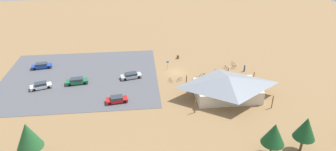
{
  "coord_description": "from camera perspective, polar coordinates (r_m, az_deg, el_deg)",
  "views": [
    {
      "loc": [
        8.8,
        63.88,
        32.47
      ],
      "look_at": [
        2.31,
        3.67,
        1.2
      ],
      "focal_mm": 32.19,
      "sensor_mm": 36.0,
      "label": 1
    }
  ],
  "objects": [
    {
      "name": "ground",
      "position": [
        72.2,
        1.51,
        0.57
      ],
      "size": [
        160.0,
        160.0,
        0.0
      ],
      "primitive_type": "plane",
      "color": "#937047",
      "rests_on": "ground"
    },
    {
      "name": "parking_lot_asphalt",
      "position": [
        72.63,
        -16.28,
        -0.41
      ],
      "size": [
        35.47,
        29.41,
        0.05
      ],
      "primitive_type": "cube",
      "color": "#56565B",
      "rests_on": "ground"
    },
    {
      "name": "bike_pavilion",
      "position": [
        62.27,
        11.18,
        -1.83
      ],
      "size": [
        15.54,
        10.51,
        4.79
      ],
      "color": "beige",
      "rests_on": "ground"
    },
    {
      "name": "trash_bin",
      "position": [
        79.47,
        1.88,
        3.54
      ],
      "size": [
        0.6,
        0.6,
        0.9
      ],
      "primitive_type": "cylinder",
      "color": "brown",
      "rests_on": "ground"
    },
    {
      "name": "lot_sign",
      "position": [
        73.26,
        -0.08,
        2.23
      ],
      "size": [
        0.56,
        0.08,
        2.2
      ],
      "color": "#99999E",
      "rests_on": "ground"
    },
    {
      "name": "pine_far_east",
      "position": [
        48.54,
        -25.0,
        -10.28
      ],
      "size": [
        3.77,
        3.77,
        7.01
      ],
      "color": "brown",
      "rests_on": "ground"
    },
    {
      "name": "pine_center",
      "position": [
        50.79,
        24.63,
        -9.04
      ],
      "size": [
        3.32,
        3.32,
        6.31
      ],
      "color": "brown",
      "rests_on": "ground"
    },
    {
      "name": "pine_midwest",
      "position": [
        48.28,
        19.44,
        -10.37
      ],
      "size": [
        3.52,
        3.52,
        5.97
      ],
      "color": "brown",
      "rests_on": "ground"
    },
    {
      "name": "bicycle_black_edge_south",
      "position": [
        75.05,
        10.98,
        1.47
      ],
      "size": [
        0.62,
        1.76,
        0.85
      ],
      "color": "black",
      "rests_on": "ground"
    },
    {
      "name": "bicycle_silver_yard_center",
      "position": [
        77.63,
        12.28,
        2.23
      ],
      "size": [
        0.67,
        1.57,
        0.85
      ],
      "color": "black",
      "rests_on": "ground"
    },
    {
      "name": "bicycle_white_trailside",
      "position": [
        72.81,
        9.19,
        0.77
      ],
      "size": [
        1.13,
        1.39,
        0.78
      ],
      "color": "black",
      "rests_on": "ground"
    },
    {
      "name": "bicycle_teal_mid_cluster",
      "position": [
        68.91,
        5.21,
        -0.57
      ],
      "size": [
        1.64,
        0.74,
        0.86
      ],
      "color": "black",
      "rests_on": "ground"
    },
    {
      "name": "bicycle_orange_yard_front",
      "position": [
        73.52,
        11.31,
        0.88
      ],
      "size": [
        0.84,
        1.65,
        0.88
      ],
      "color": "black",
      "rests_on": "ground"
    },
    {
      "name": "bicycle_purple_near_sign",
      "position": [
        70.79,
        9.88,
        -0.07
      ],
      "size": [
        0.74,
        1.58,
        0.92
      ],
      "color": "black",
      "rests_on": "ground"
    },
    {
      "name": "bicycle_green_edge_north",
      "position": [
        70.65,
        6.56,
        0.08
      ],
      "size": [
        1.69,
        0.52,
        0.79
      ],
      "color": "black",
      "rests_on": "ground"
    },
    {
      "name": "bicycle_red_back_row",
      "position": [
        75.75,
        12.39,
        1.58
      ],
      "size": [
        1.62,
        0.82,
        0.87
      ],
      "color": "black",
      "rests_on": "ground"
    },
    {
      "name": "bicycle_blue_yard_right",
      "position": [
        68.24,
        2.17,
        -0.75
      ],
      "size": [
        1.39,
        1.07,
        0.88
      ],
      "color": "black",
      "rests_on": "ground"
    },
    {
      "name": "bicycle_yellow_lone_west",
      "position": [
        67.94,
        0.5,
        -0.89
      ],
      "size": [
        0.65,
        1.67,
        0.86
      ],
      "color": "black",
      "rests_on": "ground"
    },
    {
      "name": "car_red_mid_lot",
      "position": [
        61.12,
        -9.67,
        -4.46
      ],
      "size": [
        4.45,
        2.43,
        1.26
      ],
      "color": "red",
      "rests_on": "parking_lot_asphalt"
    },
    {
      "name": "car_green_end_stall",
      "position": [
        69.83,
        -16.86,
        -1.0
      ],
      "size": [
        4.91,
        2.48,
        1.36
      ],
      "color": "#1E6B3D",
      "rests_on": "parking_lot_asphalt"
    },
    {
      "name": "car_blue_back_corner",
      "position": [
        80.22,
        -22.82,
        1.74
      ],
      "size": [
        4.96,
        2.53,
        1.34
      ],
      "color": "#1E42B2",
      "rests_on": "parking_lot_asphalt"
    },
    {
      "name": "car_white_inner_stall",
      "position": [
        70.52,
        -22.94,
        -1.78
      ],
      "size": [
        4.7,
        2.98,
        1.4
      ],
      "color": "white",
      "rests_on": "parking_lot_asphalt"
    },
    {
      "name": "car_silver_front_row",
      "position": [
        69.75,
        -7.0,
        -0.0
      ],
      "size": [
        5.07,
        2.99,
        1.3
      ],
      "color": "#BCBCC1",
      "rests_on": "parking_lot_asphalt"
    },
    {
      "name": "visitor_by_pavilion",
      "position": [
        74.61,
        14.29,
        1.41
      ],
      "size": [
        0.39,
        0.4,
        1.78
      ],
      "color": "#2D3347",
      "rests_on": "ground"
    }
  ]
}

